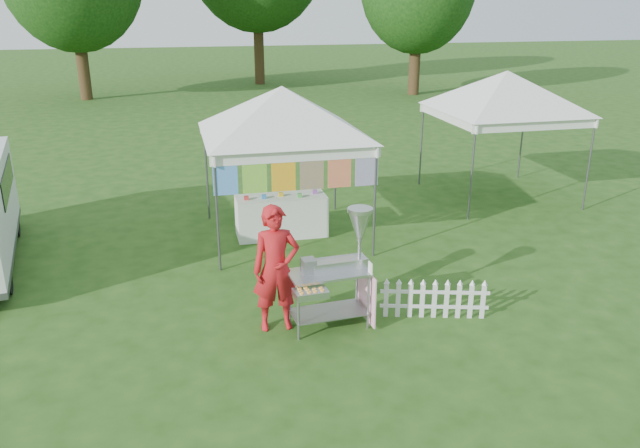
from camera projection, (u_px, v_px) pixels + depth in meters
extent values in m
plane|color=#234714|center=(326.00, 315.00, 9.46)|extent=(120.00, 120.00, 0.00)
cylinder|color=#59595E|center=(217.00, 214.00, 10.70)|extent=(0.04, 0.04, 2.10)
cylinder|color=#59595E|center=(375.00, 202.00, 11.32)|extent=(0.04, 0.04, 2.10)
cylinder|color=#59595E|center=(207.00, 172.00, 13.30)|extent=(0.04, 0.04, 2.10)
cylinder|color=#59595E|center=(335.00, 165.00, 13.92)|extent=(0.04, 0.04, 2.10)
cube|color=white|center=(298.00, 155.00, 10.69)|extent=(3.00, 0.03, 0.22)
cube|color=white|center=(271.00, 125.00, 13.29)|extent=(3.00, 0.03, 0.22)
pyramid|color=white|center=(282.00, 86.00, 11.65)|extent=(4.24, 4.24, 0.90)
cylinder|color=#59595E|center=(297.00, 151.00, 10.66)|extent=(3.00, 0.03, 0.03)
cube|color=blue|center=(225.00, 175.00, 10.51)|extent=(0.42, 0.01, 0.70)
cube|color=#168938|center=(255.00, 173.00, 10.62)|extent=(0.42, 0.01, 0.70)
cube|color=#DE5918|center=(283.00, 172.00, 10.73)|extent=(0.42, 0.01, 0.70)
cube|color=#FFB80D|center=(312.00, 170.00, 10.83)|extent=(0.42, 0.01, 0.70)
cube|color=#C3185F|center=(340.00, 168.00, 10.94)|extent=(0.42, 0.01, 0.70)
cube|color=#36CCB5|center=(367.00, 167.00, 11.05)|extent=(0.42, 0.01, 0.70)
cylinder|color=#59595E|center=(472.00, 173.00, 13.27)|extent=(0.04, 0.04, 2.10)
cylinder|color=#59595E|center=(589.00, 165.00, 13.89)|extent=(0.04, 0.04, 2.10)
cylinder|color=#59595E|center=(421.00, 145.00, 15.87)|extent=(0.04, 0.04, 2.10)
cylinder|color=#59595E|center=(522.00, 139.00, 16.49)|extent=(0.04, 0.04, 2.10)
cube|color=white|center=(537.00, 125.00, 13.26)|extent=(3.00, 0.03, 0.22)
cube|color=white|center=(476.00, 105.00, 15.86)|extent=(3.00, 0.03, 0.22)
pyramid|color=white|center=(508.00, 71.00, 14.22)|extent=(4.24, 4.24, 0.90)
cylinder|color=#59595E|center=(537.00, 122.00, 13.23)|extent=(3.00, 0.03, 0.03)
cylinder|color=#3A2315|center=(82.00, 57.00, 29.47)|extent=(0.56, 0.56, 3.96)
cylinder|color=#3A2315|center=(259.00, 40.00, 34.94)|extent=(0.56, 0.56, 4.84)
cylinder|color=#3A2315|center=(415.00, 59.00, 31.18)|extent=(0.56, 0.56, 3.52)
cylinder|color=gray|center=(298.00, 312.00, 8.64)|extent=(0.04, 0.04, 0.86)
cylinder|color=gray|center=(368.00, 302.00, 8.94)|extent=(0.04, 0.04, 0.86)
cylinder|color=gray|center=(290.00, 298.00, 9.06)|extent=(0.04, 0.04, 0.86)
cylinder|color=gray|center=(357.00, 288.00, 9.36)|extent=(0.04, 0.04, 0.86)
cube|color=gray|center=(329.00, 312.00, 9.07)|extent=(1.12, 0.62, 0.01)
cube|color=#B7B7BC|center=(329.00, 273.00, 8.86)|extent=(1.18, 0.66, 0.04)
cube|color=#B7B7BC|center=(339.00, 264.00, 8.92)|extent=(0.83, 0.30, 0.14)
cube|color=gray|center=(309.00, 266.00, 8.78)|extent=(0.21, 0.22, 0.21)
cylinder|color=gray|center=(360.00, 240.00, 8.89)|extent=(0.05, 0.05, 0.86)
cone|color=#B7B7BC|center=(360.00, 224.00, 8.81)|extent=(0.37, 0.37, 0.38)
cylinder|color=#B7B7BC|center=(360.00, 210.00, 8.74)|extent=(0.39, 0.39, 0.06)
cube|color=#B7B7BC|center=(311.00, 293.00, 8.46)|extent=(0.48, 0.32, 0.10)
cube|color=#FFABC8|center=(366.00, 294.00, 9.17)|extent=(0.07, 0.71, 0.77)
cube|color=white|center=(370.00, 268.00, 8.73)|extent=(0.02, 0.13, 0.17)
imported|color=red|center=(276.00, 269.00, 8.82)|extent=(0.68, 0.45, 1.86)
cube|color=black|center=(7.00, 180.00, 11.44)|extent=(0.40, 2.45, 0.49)
cylinder|color=black|center=(3.00, 277.00, 10.05)|extent=(0.29, 0.63, 0.61)
cylinder|color=black|center=(13.00, 222.00, 12.55)|extent=(0.29, 0.63, 0.61)
cube|color=silver|center=(386.00, 300.00, 9.34)|extent=(0.07, 0.04, 0.56)
cube|color=silver|center=(398.00, 300.00, 9.33)|extent=(0.07, 0.04, 0.56)
cube|color=silver|center=(410.00, 300.00, 9.32)|extent=(0.07, 0.04, 0.56)
cube|color=silver|center=(422.00, 300.00, 9.31)|extent=(0.07, 0.04, 0.56)
cube|color=silver|center=(434.00, 301.00, 9.31)|extent=(0.07, 0.04, 0.56)
cube|color=silver|center=(446.00, 301.00, 9.30)|extent=(0.07, 0.04, 0.56)
cube|color=silver|center=(459.00, 301.00, 9.29)|extent=(0.07, 0.04, 0.56)
cube|color=silver|center=(471.00, 301.00, 9.29)|extent=(0.07, 0.04, 0.56)
cube|color=silver|center=(483.00, 302.00, 9.28)|extent=(0.07, 0.04, 0.56)
cube|color=silver|center=(434.00, 307.00, 9.34)|extent=(1.57, 0.46, 0.05)
cube|color=silver|center=(435.00, 292.00, 9.26)|extent=(1.57, 0.46, 0.05)
cube|color=white|center=(281.00, 216.00, 12.56)|extent=(1.80, 0.70, 0.82)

